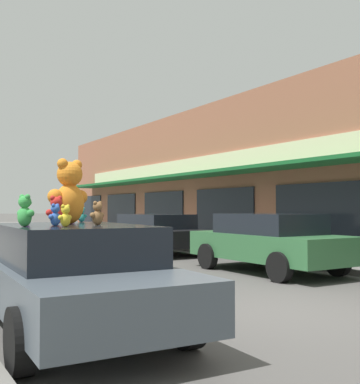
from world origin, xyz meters
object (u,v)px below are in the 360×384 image
(teddy_bear_pink, at_px, (71,212))
(teddy_bear_teal, at_px, (82,215))
(teddy_bear_green, at_px, (25,211))
(teddy_bear_purple, at_px, (27,217))
(teddy_bear_giant, at_px, (69,193))
(teddy_bear_red, at_px, (56,211))
(teddy_bear_blue, at_px, (55,215))
(teddy_bear_brown, at_px, (97,214))
(plush_art_car, at_px, (71,273))
(teddy_bear_yellow, at_px, (65,216))
(parked_car_far_right, at_px, (156,232))
(parked_car_far_center, at_px, (269,241))

(teddy_bear_pink, height_order, teddy_bear_teal, teddy_bear_pink)
(teddy_bear_green, bearing_deg, teddy_bear_purple, -36.97)
(teddy_bear_giant, height_order, teddy_bear_red, teddy_bear_giant)
(teddy_bear_blue, distance_m, teddy_bear_teal, 1.65)
(teddy_bear_brown, bearing_deg, teddy_bear_blue, -19.29)
(plush_art_car, bearing_deg, teddy_bear_giant, 77.64)
(plush_art_car, xyz_separation_m, teddy_bear_yellow, (-0.28, -0.63, 0.75))
(teddy_bear_purple, relative_size, parked_car_far_right, 0.05)
(teddy_bear_brown, distance_m, parked_car_far_right, 10.75)
(teddy_bear_giant, distance_m, parked_car_far_right, 10.27)
(teddy_bear_pink, xyz_separation_m, parked_car_far_right, (5.60, 7.64, -0.77))
(teddy_bear_yellow, height_order, parked_car_far_center, teddy_bear_yellow)
(parked_car_far_center, bearing_deg, teddy_bear_teal, -161.55)
(parked_car_far_right, bearing_deg, teddy_bear_yellow, -123.65)
(teddy_bear_pink, bearing_deg, teddy_bear_green, 34.77)
(teddy_bear_giant, xyz_separation_m, teddy_bear_pink, (0.27, 0.72, -0.28))
(teddy_bear_yellow, bearing_deg, teddy_bear_teal, -138.38)
(teddy_bear_teal, height_order, parked_car_far_right, teddy_bear_teal)
(teddy_bear_yellow, relative_size, teddy_bear_green, 0.69)
(teddy_bear_green, bearing_deg, parked_car_far_center, -85.69)
(teddy_bear_blue, bearing_deg, teddy_bear_purple, -107.70)
(teddy_bear_brown, relative_size, teddy_bear_purple, 1.44)
(teddy_bear_purple, height_order, teddy_bear_green, teddy_bear_green)
(teddy_bear_giant, xyz_separation_m, teddy_bear_teal, (0.42, 0.68, -0.32))
(teddy_bear_teal, distance_m, teddy_bear_green, 1.86)
(plush_art_car, distance_m, teddy_bear_brown, 0.87)
(teddy_bear_pink, relative_size, teddy_bear_blue, 1.18)
(teddy_bear_giant, relative_size, teddy_bear_green, 2.36)
(teddy_bear_blue, bearing_deg, plush_art_car, -165.47)
(teddy_bear_brown, distance_m, teddy_bear_purple, 0.96)
(parked_car_far_right, bearing_deg, teddy_bear_purple, -127.37)
(teddy_bear_green, relative_size, parked_car_far_right, 0.08)
(plush_art_car, xyz_separation_m, teddy_bear_pink, (0.37, 1.11, 0.78))
(plush_art_car, height_order, teddy_bear_yellow, teddy_bear_yellow)
(teddy_bear_brown, relative_size, teddy_bear_teal, 1.36)
(teddy_bear_blue, bearing_deg, teddy_bear_pink, -148.81)
(teddy_bear_teal, distance_m, parked_car_far_right, 9.44)
(teddy_bear_blue, bearing_deg, teddy_bear_brown, 149.92)
(teddy_bear_pink, distance_m, teddy_bear_green, 1.80)
(teddy_bear_teal, bearing_deg, teddy_bear_brown, 99.84)
(plush_art_car, distance_m, teddy_bear_red, 0.83)
(teddy_bear_giant, relative_size, parked_car_far_center, 0.21)
(teddy_bear_teal, height_order, parked_car_far_center, teddy_bear_teal)
(teddy_bear_red, xyz_separation_m, teddy_bear_teal, (0.69, 0.96, -0.07))
(plush_art_car, height_order, teddy_bear_brown, teddy_bear_brown)
(teddy_bear_blue, distance_m, teddy_bear_yellow, 0.28)
(teddy_bear_blue, distance_m, teddy_bear_green, 0.36)
(teddy_bear_purple, bearing_deg, teddy_bear_pink, -68.50)
(teddy_bear_brown, bearing_deg, teddy_bear_giant, -101.85)
(teddy_bear_pink, distance_m, teddy_bear_purple, 1.20)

